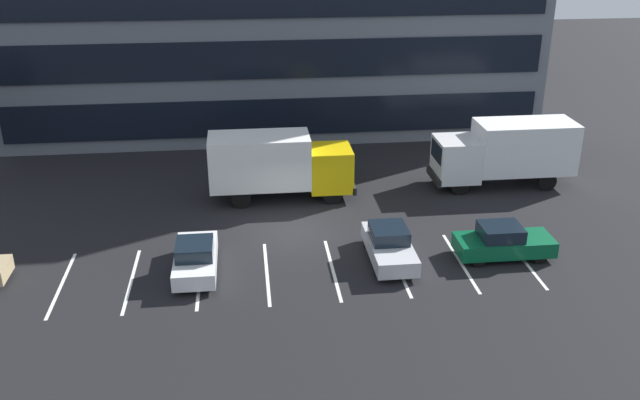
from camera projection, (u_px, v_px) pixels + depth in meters
The scene contains 7 objects.
ground_plane at pixel (293, 233), 33.05m from camera, with size 120.00×120.00×0.00m, color black.
lot_markings at pixel (300, 271), 29.63m from camera, with size 19.74×5.40×0.01m.
box_truck_white at pixel (507, 150), 37.87m from camera, with size 7.65×2.53×3.55m.
box_truck_yellow at pixel (278, 163), 36.13m from camera, with size 7.49×2.48×3.47m.
sedan_white at pixel (196, 258), 29.27m from camera, with size 1.73×4.13×1.48m.
sedan_forest at pixel (503, 242), 30.57m from camera, with size 4.22×1.77×1.51m.
sedan_silver at pixel (389, 245), 30.30m from camera, with size 1.77×4.22×1.51m.
Camera 1 is at (-2.08, -29.70, 14.48)m, focal length 39.29 mm.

